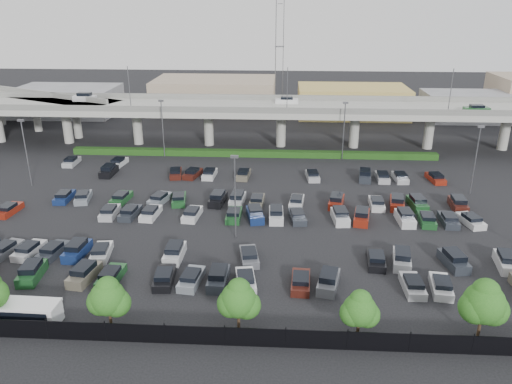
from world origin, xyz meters
The scene contains 11 objects.
ground centered at (0.00, 0.00, 0.00)m, with size 280.00×280.00×0.00m, color black.
overpass centered at (-0.25, 32.01, 6.97)m, with size 150.00×13.00×15.80m.
on_ramp centered at (-52.10, 43.05, 6.86)m, with size 50.93×30.13×8.80m.
hedge centered at (0.00, 25.00, 0.55)m, with size 66.00×1.60×1.10m, color #183A11.
fence centered at (-0.05, -28.00, 0.90)m, with size 70.00×0.10×2.00m.
tree_row centered at (0.70, -26.53, 3.52)m, with size 65.07×3.66×5.94m.
shuttle_bus centered at (-17.10, -25.92, 1.13)m, with size 6.52×2.40×2.08m.
parked_cars centered at (0.01, -4.36, 0.62)m, with size 63.21×41.64×1.67m.
light_poles centered at (-4.13, 2.00, 6.24)m, with size 66.90×48.38×10.30m.
distant_buildings centered at (12.38, 61.81, 3.74)m, with size 138.00×24.00×9.00m.
comm_tower centered at (4.00, 74.00, 15.61)m, with size 2.40×2.40×30.00m.
Camera 1 is at (5.47, -61.70, 26.90)m, focal length 35.00 mm.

